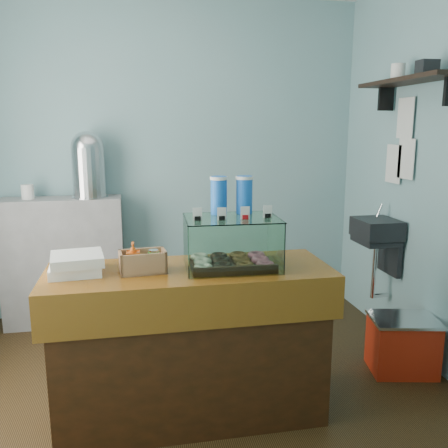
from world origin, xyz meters
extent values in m
plane|color=black|center=(0.00, 0.00, 0.00)|extent=(3.50, 3.50, 0.00)
cube|color=#729FA6|center=(0.00, 1.50, 1.40)|extent=(3.50, 0.04, 2.80)
cube|color=#729FA6|center=(0.00, -1.50, 1.40)|extent=(3.50, 0.04, 2.80)
cube|color=#729FA6|center=(1.75, 0.00, 1.40)|extent=(0.04, 3.00, 2.80)
cube|color=black|center=(1.58, 0.55, 0.90)|extent=(0.30, 0.35, 0.15)
cube|color=black|center=(1.71, 0.55, 0.70)|extent=(0.04, 0.30, 0.35)
cylinder|color=silver|center=(1.65, 0.65, 1.02)|extent=(0.02, 0.02, 0.12)
cylinder|color=silver|center=(1.58, 0.55, 0.55)|extent=(0.04, 0.04, 0.45)
cube|color=black|center=(1.60, 0.30, 2.00)|extent=(0.25, 1.00, 0.03)
cube|color=black|center=(1.67, 0.70, 1.90)|extent=(0.12, 0.03, 0.18)
cube|color=silver|center=(1.73, 0.45, 1.45)|extent=(0.01, 0.21, 0.30)
cube|color=silver|center=(1.73, 0.62, 1.40)|extent=(0.01, 0.21, 0.30)
cube|color=silver|center=(1.73, 0.50, 1.75)|extent=(0.01, 0.21, 0.30)
cube|color=#441F0D|center=(0.00, -0.25, 0.42)|extent=(1.50, 0.56, 0.84)
cube|color=#4D1F0A|center=(0.00, -0.25, 0.87)|extent=(1.60, 0.60, 0.06)
cube|color=#4D1F0A|center=(0.00, -0.53, 0.75)|extent=(1.60, 0.04, 0.18)
cube|color=#969698|center=(-0.90, 1.32, 0.55)|extent=(1.00, 0.32, 1.10)
cube|color=black|center=(0.24, -0.26, 0.91)|extent=(0.48, 0.35, 0.02)
torus|color=silver|center=(0.06, -0.35, 0.94)|extent=(0.10, 0.10, 0.03)
torus|color=black|center=(0.18, -0.36, 0.94)|extent=(0.10, 0.10, 0.03)
torus|color=brown|center=(0.29, -0.36, 0.94)|extent=(0.10, 0.10, 0.03)
torus|color=#C55C72|center=(0.41, -0.37, 0.94)|extent=(0.10, 0.10, 0.03)
torus|color=silver|center=(0.07, -0.25, 0.94)|extent=(0.10, 0.10, 0.03)
torus|color=black|center=(0.18, -0.26, 0.94)|extent=(0.10, 0.10, 0.03)
torus|color=brown|center=(0.30, -0.26, 0.94)|extent=(0.10, 0.10, 0.03)
torus|color=#C55C72|center=(0.41, -0.27, 0.94)|extent=(0.10, 0.10, 0.03)
torus|color=silver|center=(0.07, -0.15, 0.94)|extent=(0.10, 0.10, 0.03)
torus|color=black|center=(0.19, -0.15, 0.94)|extent=(0.10, 0.10, 0.03)
torus|color=brown|center=(0.30, -0.16, 0.94)|extent=(0.10, 0.10, 0.03)
torus|color=#C55C72|center=(0.42, -0.16, 0.94)|extent=(0.10, 0.10, 0.03)
cube|color=white|center=(0.23, -0.44, 1.04)|extent=(0.51, 0.03, 0.28)
cube|color=white|center=(0.25, -0.07, 1.04)|extent=(0.51, 0.03, 0.28)
cube|color=white|center=(-0.02, -0.25, 1.04)|extent=(0.02, 0.37, 0.28)
cube|color=white|center=(0.50, -0.27, 1.04)|extent=(0.02, 0.37, 0.28)
cube|color=white|center=(0.24, -0.26, 1.18)|extent=(0.54, 0.41, 0.01)
cube|color=silver|center=(0.04, -0.30, 1.22)|extent=(0.05, 0.01, 0.07)
cube|color=black|center=(0.04, -0.30, 1.20)|extent=(0.03, 0.02, 0.02)
cube|color=silver|center=(0.17, -0.30, 1.22)|extent=(0.05, 0.01, 0.07)
cube|color=black|center=(0.17, -0.30, 1.20)|extent=(0.03, 0.02, 0.02)
cube|color=silver|center=(0.30, -0.31, 1.22)|extent=(0.05, 0.01, 0.07)
cube|color=#A90D12|center=(0.30, -0.31, 1.20)|extent=(0.03, 0.02, 0.02)
cube|color=silver|center=(0.43, -0.32, 1.22)|extent=(0.05, 0.01, 0.07)
cube|color=black|center=(0.43, -0.32, 1.20)|extent=(0.03, 0.02, 0.02)
cylinder|color=blue|center=(0.19, -0.14, 1.30)|extent=(0.09, 0.09, 0.22)
cylinder|color=white|center=(0.19, -0.14, 1.40)|extent=(0.10, 0.10, 0.02)
cylinder|color=blue|center=(0.34, -0.14, 1.30)|extent=(0.09, 0.09, 0.22)
cylinder|color=white|center=(0.34, -0.14, 1.40)|extent=(0.10, 0.10, 0.02)
cube|color=#A27551|center=(-0.26, -0.27, 0.91)|extent=(0.26, 0.17, 0.01)
cube|color=#A27551|center=(-0.25, -0.33, 0.96)|extent=(0.25, 0.04, 0.12)
cube|color=#A27551|center=(-0.26, -0.20, 0.96)|extent=(0.25, 0.04, 0.12)
cube|color=#A27551|center=(-0.38, -0.28, 0.96)|extent=(0.03, 0.15, 0.12)
cube|color=#A27551|center=(-0.14, -0.25, 0.96)|extent=(0.03, 0.15, 0.12)
imported|color=#D85714|center=(-0.31, -0.27, 0.99)|extent=(0.08, 0.08, 0.16)
cylinder|color=#2D8A25|center=(-0.20, -0.26, 0.96)|extent=(0.06, 0.06, 0.10)
cylinder|color=silver|center=(-0.20, -0.26, 1.02)|extent=(0.05, 0.05, 0.01)
cube|color=white|center=(-0.62, -0.21, 0.93)|extent=(0.29, 0.29, 0.05)
cube|color=white|center=(-0.61, -0.22, 0.98)|extent=(0.30, 0.30, 0.05)
cylinder|color=silver|center=(-0.65, 1.31, 1.10)|extent=(0.30, 0.30, 0.01)
cylinder|color=silver|center=(-0.65, 1.31, 1.31)|extent=(0.27, 0.27, 0.41)
sphere|color=silver|center=(-0.65, 1.31, 1.52)|extent=(0.27, 0.27, 0.27)
cube|color=red|center=(1.51, -0.03, 0.19)|extent=(0.48, 0.40, 0.37)
cube|color=silver|center=(1.51, -0.03, 0.38)|extent=(0.51, 0.43, 0.02)
camera|label=1|loc=(-0.30, -2.80, 1.68)|focal=38.00mm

